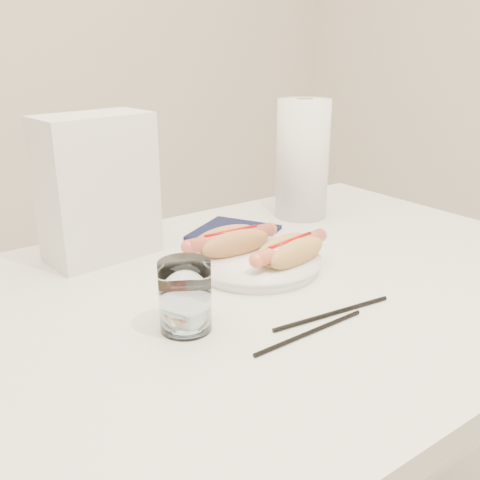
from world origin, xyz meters
TOP-DOWN VIEW (x-y plane):
  - table at (0.00, 0.00)m, footprint 1.20×0.80m
  - plate at (0.04, 0.05)m, footprint 0.25×0.25m
  - hotdog_left at (0.02, 0.10)m, footprint 0.17×0.07m
  - hotdog_right at (0.07, 0.01)m, footprint 0.17×0.09m
  - water_glass at (-0.17, -0.06)m, footprint 0.07×0.07m
  - chopstick_near at (-0.05, -0.17)m, footprint 0.19×0.01m
  - chopstick_far at (0.02, -0.15)m, footprint 0.20×0.03m
  - napkin_box at (-0.15, 0.27)m, footprint 0.20×0.13m
  - navy_napkin at (0.11, 0.22)m, footprint 0.21×0.21m
  - paper_towel_roll at (0.31, 0.24)m, footprint 0.12×0.12m

SIDE VIEW (x-z plane):
  - table at x=0.00m, z-range 0.32..1.07m
  - chopstick_near at x=-0.05m, z-range 0.75..0.76m
  - chopstick_far at x=0.02m, z-range 0.75..0.76m
  - navy_napkin at x=0.11m, z-range 0.75..0.76m
  - plate at x=0.04m, z-range 0.75..0.77m
  - hotdog_right at x=0.07m, z-range 0.77..0.81m
  - hotdog_left at x=0.02m, z-range 0.77..0.81m
  - water_glass at x=-0.17m, z-range 0.75..0.85m
  - napkin_box at x=-0.15m, z-range 0.75..1.01m
  - paper_towel_roll at x=0.31m, z-range 0.75..1.01m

